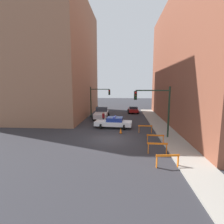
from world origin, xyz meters
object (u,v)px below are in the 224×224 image
object	(u,v)px
traffic_light_near	(157,104)
white_truck	(101,113)
parked_car_near	(133,109)
barrier_mid	(157,146)
traffic_light_far	(97,97)
barrier_corner	(145,128)
pedestrian_crossing	(103,118)
traffic_cone	(121,131)
police_car	(114,122)
barrier_back	(155,138)
barrier_front	(168,159)

from	to	relation	value
traffic_light_near	white_truck	size ratio (longest dim) A/B	0.95
parked_car_near	barrier_mid	size ratio (longest dim) A/B	2.70
traffic_light_far	barrier_corner	bearing A→B (deg)	-54.14
pedestrian_crossing	traffic_cone	bearing A→B (deg)	23.60
parked_car_near	police_car	bearing A→B (deg)	-103.93
white_truck	barrier_back	distance (m)	14.16
white_truck	barrier_corner	bearing A→B (deg)	-56.35
parked_car_near	barrier_mid	distance (m)	21.47
barrier_back	barrier_mid	bearing A→B (deg)	-95.69
traffic_light_near	traffic_cone	world-z (taller)	traffic_light_near
traffic_light_far	pedestrian_crossing	world-z (taller)	traffic_light_far
traffic_light_far	parked_car_near	bearing A→B (deg)	39.88
police_car	white_truck	distance (m)	6.91
traffic_light_far	traffic_cone	world-z (taller)	traffic_light_far
police_car	traffic_cone	size ratio (longest dim) A/B	7.38
barrier_mid	barrier_corner	size ratio (longest dim) A/B	1.00
white_truck	parked_car_near	distance (m)	8.66
traffic_light_near	barrier_corner	size ratio (longest dim) A/B	3.25
traffic_cone	barrier_front	bearing A→B (deg)	-68.07
traffic_light_far	barrier_mid	bearing A→B (deg)	-65.38
pedestrian_crossing	barrier_front	bearing A→B (deg)	20.56
barrier_front	pedestrian_crossing	bearing A→B (deg)	113.91
police_car	barrier_front	size ratio (longest dim) A/B	3.04
police_car	barrier_corner	distance (m)	4.36
traffic_light_near	pedestrian_crossing	distance (m)	9.51
parked_car_near	pedestrian_crossing	bearing A→B (deg)	-114.80
white_truck	pedestrian_crossing	world-z (taller)	white_truck
pedestrian_crossing	traffic_cone	xyz separation A→B (m)	(2.60, -5.12, -0.54)
traffic_light_near	barrier_front	size ratio (longest dim) A/B	3.26
traffic_light_far	barrier_corner	size ratio (longest dim) A/B	3.25
police_car	barrier_corner	bearing A→B (deg)	-114.82
white_truck	traffic_light_near	bearing A→B (deg)	-57.93
traffic_light_far	police_car	distance (m)	8.79
traffic_light_near	traffic_light_far	size ratio (longest dim) A/B	1.00
traffic_light_far	barrier_front	bearing A→B (deg)	-67.66
traffic_light_near	barrier_front	xyz separation A→B (m)	(-0.45, -6.73, -2.91)
parked_car_near	barrier_corner	size ratio (longest dim) A/B	2.70
parked_car_near	traffic_cone	xyz separation A→B (m)	(-2.16, -15.67, -0.36)
traffic_light_near	barrier_back	distance (m)	3.55
barrier_back	barrier_corner	xyz separation A→B (m)	(-0.48, 3.85, 0.00)
barrier_mid	parked_car_near	bearing A→B (deg)	92.41
white_truck	barrier_mid	distance (m)	16.19
police_car	parked_car_near	bearing A→B (deg)	-8.60
traffic_light_far	barrier_back	xyz separation A→B (m)	(7.59, -13.69, -2.78)
police_car	white_truck	size ratio (longest dim) A/B	0.88
police_car	parked_car_near	distance (m)	13.45
traffic_light_near	traffic_cone	distance (m)	5.14
barrier_mid	police_car	bearing A→B (deg)	115.71
traffic_light_near	traffic_light_far	distance (m)	14.20
traffic_light_far	barrier_mid	world-z (taller)	traffic_light_far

